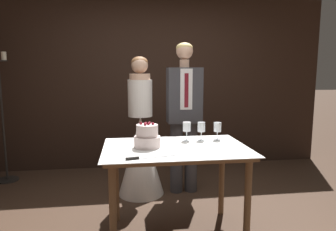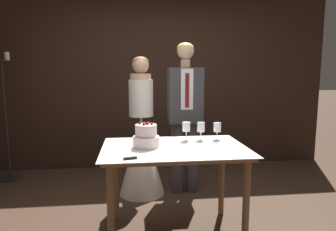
{
  "view_description": "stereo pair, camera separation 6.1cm",
  "coord_description": "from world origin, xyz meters",
  "px_view_note": "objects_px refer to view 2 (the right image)",
  "views": [
    {
      "loc": [
        -0.42,
        -2.55,
        1.45
      ],
      "look_at": [
        -0.01,
        0.42,
        1.01
      ],
      "focal_mm": 32.0,
      "sensor_mm": 36.0,
      "label": 1
    },
    {
      "loc": [
        -0.36,
        -2.56,
        1.45
      ],
      "look_at": [
        -0.01,
        0.42,
        1.01
      ],
      "focal_mm": 32.0,
      "sensor_mm": 36.0,
      "label": 2
    }
  ],
  "objects_px": {
    "wine_glass_far": "(217,128)",
    "wine_glass_near": "(201,128)",
    "bride": "(142,145)",
    "candle_stand": "(6,122)",
    "tiered_cake": "(146,137)",
    "cake_knife": "(139,158)",
    "cake_table": "(174,158)",
    "groom": "(185,112)",
    "wine_glass_middle": "(186,128)"
  },
  "relations": [
    {
      "from": "wine_glass_far",
      "to": "bride",
      "type": "bearing_deg",
      "value": 133.22
    },
    {
      "from": "cake_knife",
      "to": "wine_glass_far",
      "type": "distance_m",
      "value": 0.93
    },
    {
      "from": "cake_table",
      "to": "wine_glass_far",
      "type": "bearing_deg",
      "value": 26.79
    },
    {
      "from": "cake_knife",
      "to": "bride",
      "type": "height_order",
      "value": "bride"
    },
    {
      "from": "wine_glass_far",
      "to": "candle_stand",
      "type": "bearing_deg",
      "value": 150.18
    },
    {
      "from": "wine_glass_far",
      "to": "candle_stand",
      "type": "height_order",
      "value": "candle_stand"
    },
    {
      "from": "wine_glass_near",
      "to": "groom",
      "type": "xyz_separation_m",
      "value": [
        -0.02,
        0.74,
        0.05
      ]
    },
    {
      "from": "wine_glass_near",
      "to": "bride",
      "type": "bearing_deg",
      "value": 126.09
    },
    {
      "from": "cake_table",
      "to": "bride",
      "type": "height_order",
      "value": "bride"
    },
    {
      "from": "tiered_cake",
      "to": "bride",
      "type": "distance_m",
      "value": 0.99
    },
    {
      "from": "cake_knife",
      "to": "tiered_cake",
      "type": "bearing_deg",
      "value": 66.11
    },
    {
      "from": "wine_glass_middle",
      "to": "cake_knife",
      "type": "bearing_deg",
      "value": -129.95
    },
    {
      "from": "cake_table",
      "to": "wine_glass_far",
      "type": "distance_m",
      "value": 0.54
    },
    {
      "from": "wine_glass_middle",
      "to": "candle_stand",
      "type": "xyz_separation_m",
      "value": [
        -2.17,
        1.41,
        -0.14
      ]
    },
    {
      "from": "cake_knife",
      "to": "cake_table",
      "type": "bearing_deg",
      "value": 33.06
    },
    {
      "from": "cake_table",
      "to": "wine_glass_far",
      "type": "relative_size",
      "value": 7.42
    },
    {
      "from": "wine_glass_far",
      "to": "candle_stand",
      "type": "relative_size",
      "value": 0.1
    },
    {
      "from": "cake_table",
      "to": "cake_knife",
      "type": "height_order",
      "value": "cake_knife"
    },
    {
      "from": "wine_glass_near",
      "to": "wine_glass_middle",
      "type": "height_order",
      "value": "wine_glass_middle"
    },
    {
      "from": "cake_knife",
      "to": "groom",
      "type": "distance_m",
      "value": 1.41
    },
    {
      "from": "tiered_cake",
      "to": "groom",
      "type": "bearing_deg",
      "value": 61.93
    },
    {
      "from": "cake_table",
      "to": "cake_knife",
      "type": "bearing_deg",
      "value": -134.44
    },
    {
      "from": "bride",
      "to": "tiered_cake",
      "type": "bearing_deg",
      "value": -89.07
    },
    {
      "from": "cake_table",
      "to": "cake_knife",
      "type": "xyz_separation_m",
      "value": [
        -0.31,
        -0.32,
        0.11
      ]
    },
    {
      "from": "cake_table",
      "to": "cake_knife",
      "type": "distance_m",
      "value": 0.46
    },
    {
      "from": "tiered_cake",
      "to": "cake_knife",
      "type": "height_order",
      "value": "tiered_cake"
    },
    {
      "from": "cake_table",
      "to": "wine_glass_near",
      "type": "xyz_separation_m",
      "value": [
        0.28,
        0.22,
        0.22
      ]
    },
    {
      "from": "groom",
      "to": "tiered_cake",
      "type": "bearing_deg",
      "value": -118.07
    },
    {
      "from": "candle_stand",
      "to": "cake_table",
      "type": "bearing_deg",
      "value": -38.9
    },
    {
      "from": "wine_glass_near",
      "to": "bride",
      "type": "relative_size",
      "value": 0.11
    },
    {
      "from": "tiered_cake",
      "to": "cake_knife",
      "type": "bearing_deg",
      "value": -101.39
    },
    {
      "from": "cake_knife",
      "to": "groom",
      "type": "height_order",
      "value": "groom"
    },
    {
      "from": "wine_glass_far",
      "to": "bride",
      "type": "distance_m",
      "value": 1.07
    },
    {
      "from": "wine_glass_middle",
      "to": "candle_stand",
      "type": "relative_size",
      "value": 0.1
    },
    {
      "from": "bride",
      "to": "candle_stand",
      "type": "height_order",
      "value": "candle_stand"
    },
    {
      "from": "wine_glass_near",
      "to": "bride",
      "type": "height_order",
      "value": "bride"
    },
    {
      "from": "groom",
      "to": "candle_stand",
      "type": "distance_m",
      "value": 2.39
    },
    {
      "from": "cake_table",
      "to": "candle_stand",
      "type": "bearing_deg",
      "value": 141.1
    },
    {
      "from": "wine_glass_near",
      "to": "wine_glass_far",
      "type": "xyz_separation_m",
      "value": [
        0.16,
        -0.0,
        -0.01
      ]
    },
    {
      "from": "wine_glass_near",
      "to": "tiered_cake",
      "type": "bearing_deg",
      "value": -159.18
    },
    {
      "from": "candle_stand",
      "to": "wine_glass_middle",
      "type": "bearing_deg",
      "value": -33.06
    },
    {
      "from": "cake_table",
      "to": "wine_glass_middle",
      "type": "xyz_separation_m",
      "value": [
        0.14,
        0.22,
        0.23
      ]
    },
    {
      "from": "cake_knife",
      "to": "wine_glass_far",
      "type": "xyz_separation_m",
      "value": [
        0.75,
        0.54,
        0.11
      ]
    },
    {
      "from": "cake_table",
      "to": "groom",
      "type": "relative_size",
      "value": 0.69
    },
    {
      "from": "tiered_cake",
      "to": "bride",
      "type": "height_order",
      "value": "bride"
    },
    {
      "from": "tiered_cake",
      "to": "wine_glass_middle",
      "type": "xyz_separation_m",
      "value": [
        0.39,
        0.2,
        0.03
      ]
    },
    {
      "from": "wine_glass_far",
      "to": "wine_glass_near",
      "type": "bearing_deg",
      "value": 179.63
    },
    {
      "from": "tiered_cake",
      "to": "wine_glass_middle",
      "type": "relative_size",
      "value": 1.28
    },
    {
      "from": "wine_glass_middle",
      "to": "cake_table",
      "type": "bearing_deg",
      "value": -122.38
    },
    {
      "from": "cake_knife",
      "to": "bride",
      "type": "bearing_deg",
      "value": 75.11
    }
  ]
}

